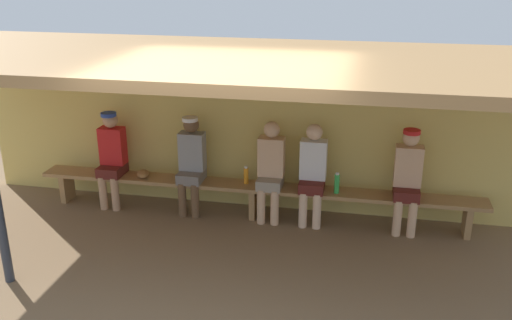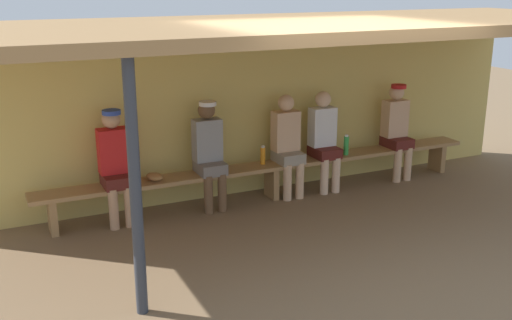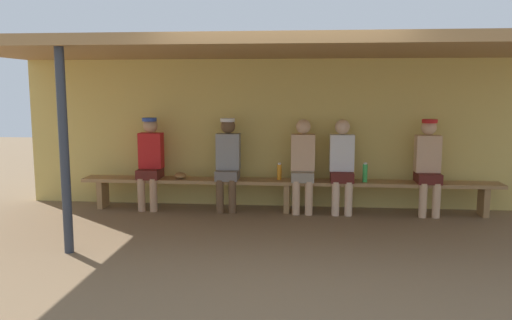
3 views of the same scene
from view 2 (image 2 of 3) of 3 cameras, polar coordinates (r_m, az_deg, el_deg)
ground_plane at (r=6.81m, az=7.35°, el=-7.51°), size 24.00×24.00×0.00m
back_wall at (r=8.14m, az=0.09°, el=4.80°), size 8.00×0.20×2.20m
dugout_roof at (r=6.84m, az=4.86°, el=12.30°), size 8.00×2.80×0.12m
support_post at (r=5.07m, az=-11.15°, el=-2.91°), size 0.10×0.10×2.20m
bench at (r=7.93m, az=1.48°, el=-0.85°), size 6.00×0.36×0.46m
player_in_red at (r=7.50m, az=-4.39°, el=0.94°), size 0.34×0.42×1.34m
player_middle at (r=8.87m, az=12.97°, el=3.02°), size 0.34×0.42×1.34m
player_in_white at (r=8.21m, az=6.36°, el=2.14°), size 0.34×0.42×1.34m
player_near_post at (r=7.94m, az=2.95°, el=1.72°), size 0.34×0.42×1.34m
player_in_blue at (r=7.19m, az=-12.99°, el=-0.13°), size 0.34×0.42×1.34m
water_bottle_blue at (r=8.37m, az=8.39°, el=1.38°), size 0.07×0.07×0.28m
water_bottle_green at (r=7.86m, az=0.64°, el=0.44°), size 0.06×0.06×0.24m
baseball_glove_dark_brown at (r=7.35m, az=-9.42°, el=-1.55°), size 0.24×0.28×0.09m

